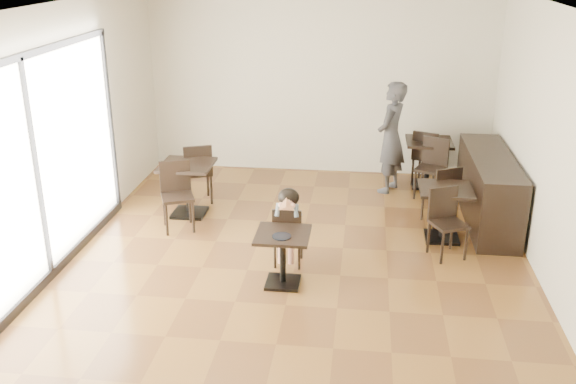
% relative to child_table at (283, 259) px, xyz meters
% --- Properties ---
extents(floor, '(6.00, 8.00, 0.01)m').
position_rel_child_table_xyz_m(floor, '(0.09, 0.29, -0.33)').
color(floor, brown).
rests_on(floor, ground).
extents(ceiling, '(6.00, 8.00, 0.01)m').
position_rel_child_table_xyz_m(ceiling, '(0.09, 0.29, 2.87)').
color(ceiling, white).
rests_on(ceiling, floor).
extents(wall_back, '(6.00, 0.01, 3.20)m').
position_rel_child_table_xyz_m(wall_back, '(0.09, 4.29, 1.27)').
color(wall_back, beige).
rests_on(wall_back, floor).
extents(wall_front, '(6.00, 0.01, 3.20)m').
position_rel_child_table_xyz_m(wall_front, '(0.09, -3.71, 1.27)').
color(wall_front, beige).
rests_on(wall_front, floor).
extents(wall_left, '(0.01, 8.00, 3.20)m').
position_rel_child_table_xyz_m(wall_left, '(-2.91, 0.29, 1.27)').
color(wall_left, beige).
rests_on(wall_left, floor).
extents(wall_right, '(0.01, 8.00, 3.20)m').
position_rel_child_table_xyz_m(wall_right, '(3.09, 0.29, 1.27)').
color(wall_right, beige).
rests_on(wall_right, floor).
extents(storefront_window, '(0.04, 4.50, 2.60)m').
position_rel_child_table_xyz_m(storefront_window, '(-2.88, -0.21, 1.07)').
color(storefront_window, white).
rests_on(storefront_window, floor).
extents(child_table, '(0.63, 0.63, 0.67)m').
position_rel_child_table_xyz_m(child_table, '(0.00, 0.00, 0.00)').
color(child_table, black).
rests_on(child_table, floor).
extents(child_chair, '(0.36, 0.36, 0.81)m').
position_rel_child_table_xyz_m(child_chair, '(0.00, 0.55, 0.07)').
color(child_chair, black).
rests_on(child_chair, floor).
extents(child, '(0.36, 0.51, 1.01)m').
position_rel_child_table_xyz_m(child, '(0.00, 0.55, 0.17)').
color(child, slate).
rests_on(child, child_chair).
extents(plate, '(0.23, 0.23, 0.01)m').
position_rel_child_table_xyz_m(plate, '(0.00, -0.10, 0.34)').
color(plate, black).
rests_on(plate, child_table).
extents(pizza_slice, '(0.24, 0.18, 0.05)m').
position_rel_child_table_xyz_m(pizza_slice, '(0.00, 0.36, 0.54)').
color(pizza_slice, '#EFD18A').
rests_on(pizza_slice, child).
extents(adult_patron, '(0.66, 0.79, 1.83)m').
position_rel_child_table_xyz_m(adult_patron, '(1.33, 3.39, 0.58)').
color(adult_patron, '#3B3B40').
rests_on(adult_patron, floor).
extents(cafe_table_mid, '(0.95, 0.95, 0.76)m').
position_rel_child_table_xyz_m(cafe_table_mid, '(2.04, 1.55, 0.04)').
color(cafe_table_mid, black).
rests_on(cafe_table_mid, floor).
extents(cafe_table_left, '(1.00, 1.00, 0.81)m').
position_rel_child_table_xyz_m(cafe_table_left, '(-1.70, 1.98, 0.07)').
color(cafe_table_left, black).
rests_on(cafe_table_left, floor).
extents(cafe_table_back, '(0.99, 0.99, 0.80)m').
position_rel_child_table_xyz_m(cafe_table_back, '(1.98, 3.69, 0.07)').
color(cafe_table_back, black).
rests_on(cafe_table_back, floor).
extents(chair_mid_a, '(0.54, 0.54, 0.91)m').
position_rel_child_table_xyz_m(chair_mid_a, '(2.04, 2.10, 0.12)').
color(chair_mid_a, black).
rests_on(chair_mid_a, floor).
extents(chair_mid_b, '(0.54, 0.54, 0.91)m').
position_rel_child_table_xyz_m(chair_mid_b, '(2.04, 1.00, 0.12)').
color(chair_mid_b, black).
rests_on(chair_mid_b, floor).
extents(chair_left_a, '(0.57, 0.57, 0.97)m').
position_rel_child_table_xyz_m(chair_left_a, '(-1.70, 2.53, 0.15)').
color(chair_left_a, black).
rests_on(chair_left_a, floor).
extents(chair_left_b, '(0.57, 0.57, 0.97)m').
position_rel_child_table_xyz_m(chair_left_b, '(-1.70, 1.43, 0.15)').
color(chair_left_b, black).
rests_on(chair_left_b, floor).
extents(chair_back_a, '(0.56, 0.56, 0.96)m').
position_rel_child_table_xyz_m(chair_back_a, '(1.98, 3.79, 0.15)').
color(chair_back_a, black).
rests_on(chair_back_a, floor).
extents(chair_back_b, '(0.56, 0.56, 0.96)m').
position_rel_child_table_xyz_m(chair_back_b, '(1.98, 3.14, 0.15)').
color(chair_back_b, black).
rests_on(chair_back_b, floor).
extents(service_counter, '(0.60, 2.40, 1.00)m').
position_rel_child_table_xyz_m(service_counter, '(2.74, 2.29, 0.17)').
color(service_counter, black).
rests_on(service_counter, floor).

